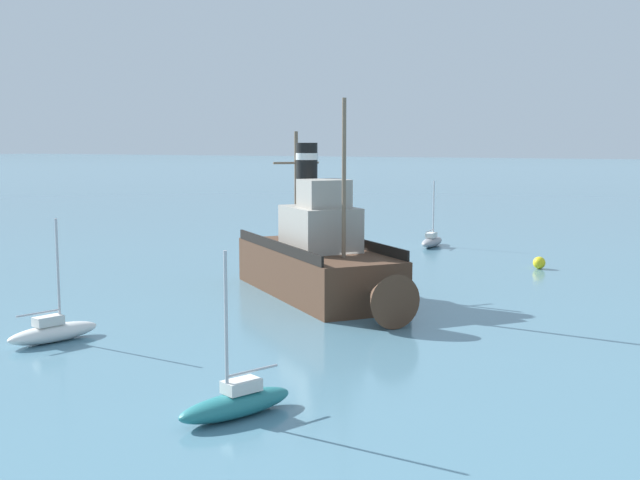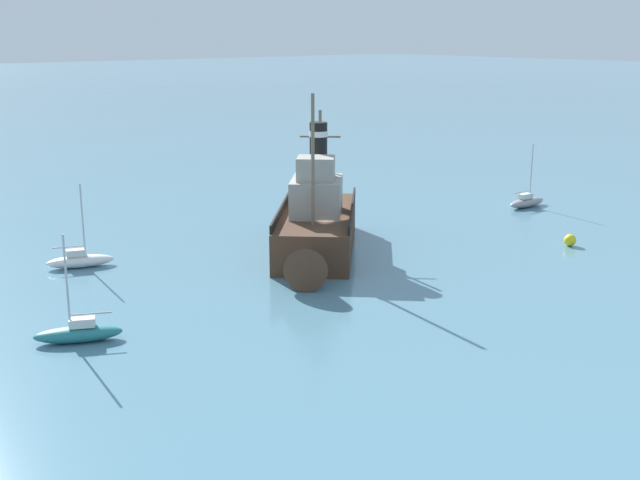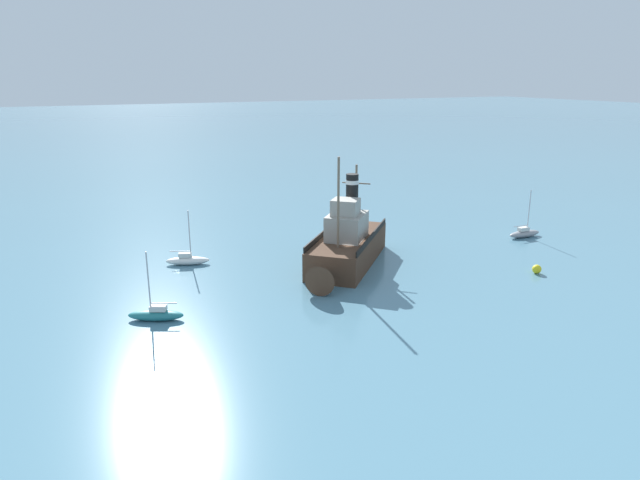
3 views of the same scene
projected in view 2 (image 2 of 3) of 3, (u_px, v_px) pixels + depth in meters
name	position (u px, v px, depth m)	size (l,w,h in m)	color
ground_plane	(327.00, 256.00, 48.68)	(600.00, 600.00, 0.00)	teal
old_tugboat	(316.00, 224.00, 48.89)	(12.77, 12.36, 9.90)	#4C3323
sailboat_grey	(527.00, 202.00, 61.92)	(1.20, 3.83, 4.90)	gray
sailboat_white	(80.00, 260.00, 46.23)	(2.36, 3.95, 4.90)	white
sailboat_teal	(78.00, 332.00, 35.17)	(2.68, 3.89, 4.90)	#23757A
mooring_buoy	(570.00, 240.00, 50.77)	(0.76, 0.76, 0.76)	yellow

